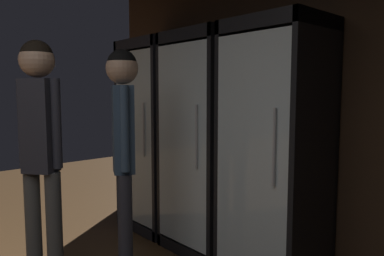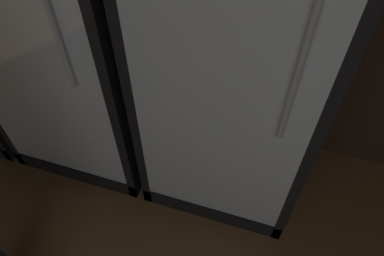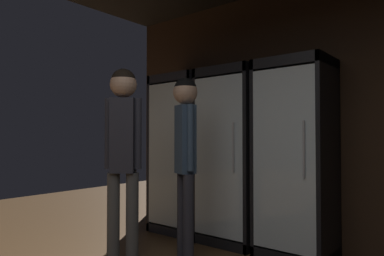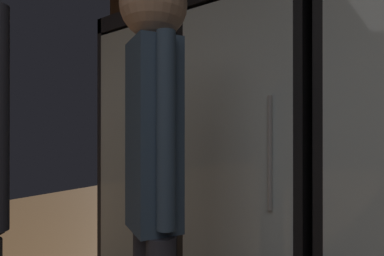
# 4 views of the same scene
# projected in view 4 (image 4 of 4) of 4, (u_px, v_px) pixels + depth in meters

# --- Properties ---
(cooler_far_left) EXTENTS (0.68, 0.60, 1.91)m
(cooler_far_left) POSITION_uv_depth(u_px,v_px,m) (166.00, 159.00, 2.22)
(cooler_far_left) COLOR black
(cooler_far_left) RESTS_ON ground
(cooler_left) EXTENTS (0.68, 0.60, 1.91)m
(cooler_left) POSITION_uv_depth(u_px,v_px,m) (261.00, 168.00, 1.77)
(cooler_left) COLOR black
(cooler_left) RESTS_ON ground
(shopper_near) EXTENTS (0.26, 0.22, 1.69)m
(shopper_near) POSITION_uv_depth(u_px,v_px,m) (154.00, 146.00, 1.03)
(shopper_near) COLOR #2D2D38
(shopper_near) RESTS_ON ground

